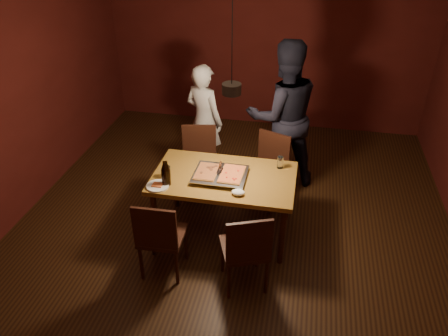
% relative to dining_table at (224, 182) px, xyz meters
% --- Properties ---
extents(room_shell, '(6.00, 6.00, 6.00)m').
position_rel_dining_table_xyz_m(room_shell, '(0.08, -0.05, 0.72)').
color(room_shell, '#3A230F').
rests_on(room_shell, ground).
extents(dining_table, '(1.50, 0.90, 0.75)m').
position_rel_dining_table_xyz_m(dining_table, '(0.00, 0.00, 0.00)').
color(dining_table, olive).
rests_on(dining_table, floor).
extents(chair_far_left, '(0.49, 0.49, 0.49)m').
position_rel_dining_table_xyz_m(chair_far_left, '(-0.47, 0.75, -0.14)').
color(chair_far_left, '#38190F').
rests_on(chair_far_left, floor).
extents(chair_far_right, '(0.55, 0.55, 0.49)m').
position_rel_dining_table_xyz_m(chair_far_right, '(0.41, 0.72, -0.14)').
color(chair_far_right, '#38190F').
rests_on(chair_far_right, floor).
extents(chair_near_left, '(0.43, 0.43, 0.49)m').
position_rel_dining_table_xyz_m(chair_near_left, '(-0.47, -0.78, -0.14)').
color(chair_near_left, '#38190F').
rests_on(chair_near_left, floor).
extents(chair_near_right, '(0.54, 0.54, 0.49)m').
position_rel_dining_table_xyz_m(chair_near_right, '(0.37, -0.79, -0.14)').
color(chair_near_right, '#38190F').
rests_on(chair_near_right, floor).
extents(pizza_tray, '(0.58, 0.48, 0.05)m').
position_rel_dining_table_xyz_m(pizza_tray, '(-0.03, -0.03, 0.10)').
color(pizza_tray, silver).
rests_on(pizza_tray, dining_table).
extents(pizza_meat, '(0.22, 0.35, 0.02)m').
position_rel_dining_table_xyz_m(pizza_meat, '(-0.18, -0.04, 0.13)').
color(pizza_meat, maroon).
rests_on(pizza_meat, pizza_tray).
extents(pizza_cheese, '(0.25, 0.38, 0.02)m').
position_rel_dining_table_xyz_m(pizza_cheese, '(0.09, -0.03, 0.13)').
color(pizza_cheese, gold).
rests_on(pizza_cheese, pizza_tray).
extents(spatula, '(0.12, 0.25, 0.04)m').
position_rel_dining_table_xyz_m(spatula, '(-0.05, 0.00, 0.14)').
color(spatula, silver).
rests_on(spatula, pizza_tray).
extents(beer_bottle_a, '(0.07, 0.07, 0.28)m').
position_rel_dining_table_xyz_m(beer_bottle_a, '(-0.55, -0.28, 0.21)').
color(beer_bottle_a, black).
rests_on(beer_bottle_a, dining_table).
extents(beer_bottle_b, '(0.07, 0.07, 0.27)m').
position_rel_dining_table_xyz_m(beer_bottle_b, '(-0.54, -0.27, 0.21)').
color(beer_bottle_b, black).
rests_on(beer_bottle_b, dining_table).
extents(water_glass_left, '(0.08, 0.08, 0.12)m').
position_rel_dining_table_xyz_m(water_glass_left, '(-0.58, -0.13, 0.14)').
color(water_glass_left, silver).
rests_on(water_glass_left, dining_table).
extents(water_glass_right, '(0.07, 0.07, 0.14)m').
position_rel_dining_table_xyz_m(water_glass_right, '(0.56, 0.29, 0.14)').
color(water_glass_right, silver).
rests_on(water_glass_right, dining_table).
extents(plate_slice, '(0.23, 0.23, 0.03)m').
position_rel_dining_table_xyz_m(plate_slice, '(-0.62, -0.33, 0.08)').
color(plate_slice, white).
rests_on(plate_slice, dining_table).
extents(napkin, '(0.13, 0.10, 0.06)m').
position_rel_dining_table_xyz_m(napkin, '(0.20, -0.31, 0.10)').
color(napkin, white).
rests_on(napkin, dining_table).
extents(diner_white, '(0.66, 0.56, 1.52)m').
position_rel_dining_table_xyz_m(diner_white, '(-0.52, 1.27, 0.08)').
color(diner_white, silver).
rests_on(diner_white, floor).
extents(diner_dark, '(1.13, 1.01, 1.91)m').
position_rel_dining_table_xyz_m(diner_dark, '(0.51, 1.20, 0.28)').
color(diner_dark, black).
rests_on(diner_dark, floor).
extents(pendant_lamp, '(0.18, 0.18, 1.10)m').
position_rel_dining_table_xyz_m(pendant_lamp, '(0.08, -0.05, 1.08)').
color(pendant_lamp, black).
rests_on(pendant_lamp, ceiling).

